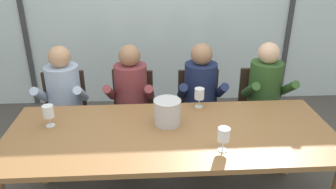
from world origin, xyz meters
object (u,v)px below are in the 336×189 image
(person_pale_blue_shirt, at_px, (63,100))
(ice_bucket_primary, at_px, (167,112))
(chair_left_of_center, at_px, (132,107))
(person_navy_polo, at_px, (201,96))
(wine_glass_near_bucket, at_px, (48,112))
(wine_glass_by_right_taster, at_px, (224,136))
(chair_center, at_px, (199,106))
(wine_glass_center_pour, at_px, (199,95))
(chair_right_of_center, at_px, (259,105))
(chair_near_curtain, at_px, (66,108))
(dining_table, at_px, (171,139))
(person_maroon_top, at_px, (131,98))
(person_olive_shirt, at_px, (267,94))

(person_pale_blue_shirt, bearing_deg, ice_bucket_primary, -32.86)
(chair_left_of_center, height_order, person_navy_polo, person_navy_polo)
(wine_glass_near_bucket, relative_size, wine_glass_by_right_taster, 1.00)
(chair_left_of_center, height_order, ice_bucket_primary, ice_bucket_primary)
(chair_center, bearing_deg, wine_glass_center_pour, -100.69)
(chair_right_of_center, relative_size, person_navy_polo, 0.73)
(chair_near_curtain, height_order, chair_left_of_center, same)
(dining_table, height_order, wine_glass_by_right_taster, wine_glass_by_right_taster)
(dining_table, xyz_separation_m, wine_glass_near_bucket, (-0.93, 0.14, 0.18))
(chair_near_curtain, bearing_deg, person_maroon_top, -19.26)
(chair_left_of_center, bearing_deg, wine_glass_by_right_taster, -51.83)
(chair_right_of_center, xyz_separation_m, person_navy_polo, (-0.65, -0.12, 0.17))
(person_navy_polo, xyz_separation_m, person_olive_shirt, (0.66, 0.00, 0.00))
(dining_table, xyz_separation_m, chair_center, (0.36, 0.89, -0.17))
(chair_near_curtain, bearing_deg, wine_glass_by_right_taster, -47.57)
(chair_near_curtain, xyz_separation_m, person_navy_polo, (1.37, -0.16, 0.17))
(chair_left_of_center, distance_m, person_navy_polo, 0.73)
(person_pale_blue_shirt, relative_size, wine_glass_near_bucket, 6.81)
(person_pale_blue_shirt, distance_m, ice_bucket_primary, 1.18)
(wine_glass_near_bucket, bearing_deg, person_pale_blue_shirt, 94.91)
(chair_center, relative_size, person_maroon_top, 0.73)
(person_pale_blue_shirt, distance_m, wine_glass_by_right_taster, 1.69)
(person_olive_shirt, bearing_deg, person_pale_blue_shirt, 177.73)
(dining_table, height_order, chair_center, chair_center)
(chair_left_of_center, bearing_deg, person_navy_polo, -4.36)
(person_maroon_top, relative_size, wine_glass_center_pour, 6.81)
(chair_center, bearing_deg, wine_glass_by_right_taster, -92.01)
(person_navy_polo, relative_size, wine_glass_near_bucket, 6.81)
(person_navy_polo, distance_m, wine_glass_center_pour, 0.41)
(person_navy_polo, xyz_separation_m, wine_glass_by_right_taster, (-0.01, -1.04, 0.18))
(dining_table, distance_m, chair_center, 0.98)
(person_maroon_top, bearing_deg, dining_table, -62.80)
(chair_left_of_center, xyz_separation_m, person_navy_polo, (0.69, -0.16, 0.17))
(chair_center, distance_m, wine_glass_by_right_taster, 1.22)
(ice_bucket_primary, distance_m, wine_glass_by_right_taster, 0.53)
(chair_near_curtain, relative_size, person_olive_shirt, 0.73)
(chair_left_of_center, relative_size, wine_glass_center_pour, 4.97)
(person_olive_shirt, bearing_deg, chair_right_of_center, 93.26)
(chair_right_of_center, xyz_separation_m, person_maroon_top, (-1.34, -0.12, 0.17))
(chair_near_curtain, distance_m, ice_bucket_primary, 1.33)
(person_pale_blue_shirt, height_order, wine_glass_by_right_taster, person_pale_blue_shirt)
(chair_near_curtain, xyz_separation_m, wine_glass_by_right_taster, (1.36, -1.20, 0.36))
(chair_near_curtain, distance_m, chair_left_of_center, 0.68)
(person_maroon_top, height_order, wine_glass_by_right_taster, person_maroon_top)
(person_navy_polo, xyz_separation_m, wine_glass_center_pour, (-0.08, -0.36, 0.18))
(wine_glass_near_bucket, relative_size, wine_glass_center_pour, 1.00)
(chair_left_of_center, distance_m, person_olive_shirt, 1.37)
(chair_center, bearing_deg, chair_left_of_center, 176.40)
(person_pale_blue_shirt, bearing_deg, wine_glass_by_right_taster, -37.40)
(person_maroon_top, height_order, ice_bucket_primary, person_maroon_top)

